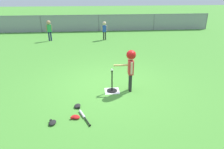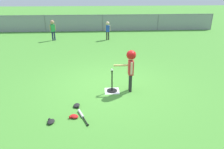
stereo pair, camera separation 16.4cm
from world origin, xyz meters
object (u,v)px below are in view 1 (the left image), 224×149
object	(u,v)px
glove_tossed_aside	(52,123)
spare_bat_silver	(83,116)
batting_tee	(112,88)
glove_by_plate	(77,106)
fielder_deep_center	(49,28)
glove_near_bats	(76,117)
fielder_deep_left	(104,28)
batter_child	(131,62)
baseball_on_tee	(112,70)

from	to	relation	value
glove_tossed_aside	spare_bat_silver	bearing A→B (deg)	18.12
batting_tee	glove_by_plate	xyz separation A→B (m)	(-1.01, -0.85, -0.07)
fielder_deep_center	glove_near_bats	bearing A→B (deg)	-76.25
batting_tee	fielder_deep_center	world-z (taller)	fielder_deep_center
fielder_deep_center	glove_tossed_aside	distance (m)	8.49
fielder_deep_center	spare_bat_silver	size ratio (longest dim) A/B	1.76
batting_tee	fielder_deep_left	world-z (taller)	fielder_deep_left
batter_child	glove_by_plate	size ratio (longest dim) A/B	5.03
batting_tee	glove_near_bats	size ratio (longest dim) A/B	2.46
fielder_deep_left	spare_bat_silver	bearing A→B (deg)	-97.26
baseball_on_tee	glove_near_bats	xyz separation A→B (m)	(-1.02, -1.36, -0.66)
batter_child	glove_tossed_aside	bearing A→B (deg)	-143.88
glove_by_plate	batting_tee	bearing A→B (deg)	40.13
baseball_on_tee	glove_tossed_aside	xyz separation A→B (m)	(-1.54, -1.54, -0.66)
batter_child	fielder_deep_center	distance (m)	7.68
baseball_on_tee	fielder_deep_left	distance (m)	6.72
spare_bat_silver	glove_tossed_aside	bearing A→B (deg)	-161.88
fielder_deep_center	fielder_deep_left	world-z (taller)	fielder_deep_center
batter_child	spare_bat_silver	world-z (taller)	batter_child
spare_bat_silver	glove_by_plate	world-z (taller)	glove_by_plate
batting_tee	glove_tossed_aside	distance (m)	2.18
spare_bat_silver	glove_tossed_aside	xyz separation A→B (m)	(-0.71, -0.23, 0.01)
baseball_on_tee	fielder_deep_center	bearing A→B (deg)	113.97
baseball_on_tee	spare_bat_silver	xyz separation A→B (m)	(-0.84, -1.31, -0.67)
batter_child	glove_by_plate	bearing A→B (deg)	-151.75
fielder_deep_center	glove_tossed_aside	xyz separation A→B (m)	(1.47, -8.33, -0.72)
glove_by_plate	fielder_deep_left	bearing A→B (deg)	81.06
batting_tee	baseball_on_tee	xyz separation A→B (m)	(0.00, 0.00, 0.59)
spare_bat_silver	fielder_deep_center	bearing A→B (deg)	105.07
glove_near_bats	glove_tossed_aside	size ratio (longest dim) A/B	1.07
fielder_deep_center	spare_bat_silver	bearing A→B (deg)	-74.93
baseball_on_tee	fielder_deep_center	world-z (taller)	fielder_deep_center
spare_bat_silver	glove_near_bats	world-z (taller)	glove_near_bats
batting_tee	spare_bat_silver	size ratio (longest dim) A/B	0.99
fielder_deep_center	glove_tossed_aside	world-z (taller)	fielder_deep_center
batting_tee	batter_child	bearing A→B (deg)	-1.22
glove_near_bats	spare_bat_silver	bearing A→B (deg)	15.49
spare_bat_silver	glove_by_plate	xyz separation A→B (m)	(-0.17, 0.46, 0.01)
batter_child	spare_bat_silver	distance (m)	2.10
glove_tossed_aside	fielder_deep_left	bearing A→B (deg)	78.17
glove_by_plate	glove_tossed_aside	distance (m)	0.88
batter_child	baseball_on_tee	bearing A→B (deg)	178.78
baseball_on_tee	glove_by_plate	bearing A→B (deg)	-139.87
fielder_deep_center	spare_bat_silver	distance (m)	8.42
batting_tee	fielder_deep_center	bearing A→B (deg)	113.97
baseball_on_tee	glove_by_plate	size ratio (longest dim) A/B	0.29
glove_near_bats	glove_tossed_aside	world-z (taller)	same
baseball_on_tee	fielder_deep_left	size ratio (longest dim) A/B	0.07
batting_tee	baseball_on_tee	distance (m)	0.59
baseball_on_tee	glove_by_plate	world-z (taller)	baseball_on_tee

